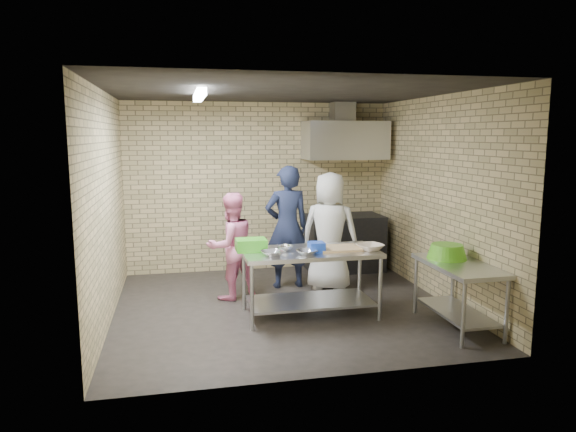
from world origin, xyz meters
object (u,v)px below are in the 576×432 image
object	(u,v)px
green_crate	(251,245)
blue_tub	(316,247)
green_basin	(447,251)
bottle_red	(344,145)
prep_table	(310,283)
side_counter	(458,295)
man_navy	(287,227)
stove	(344,243)
bottle_green	(367,145)
woman_white	(330,232)
woman_pink	(231,246)

from	to	relation	value
green_crate	blue_tub	bearing A→B (deg)	-16.35
green_basin	bottle_red	size ratio (longest dim) A/B	2.56
prep_table	green_crate	bearing A→B (deg)	170.27
side_counter	man_navy	size ratio (longest dim) A/B	0.68
side_counter	stove	xyz separation A→B (m)	(-0.45, 2.75, 0.08)
green_basin	man_navy	xyz separation A→B (m)	(-1.54, 1.76, 0.04)
side_counter	stove	size ratio (longest dim) A/B	1.00
bottle_green	man_navy	xyz separation A→B (m)	(-1.56, -0.98, -1.14)
green_crate	green_basin	distance (m)	2.31
bottle_red	bottle_green	world-z (taller)	bottle_red
green_crate	woman_white	distance (m)	1.51
bottle_green	woman_pink	world-z (taller)	bottle_green
side_counter	green_crate	distance (m)	2.46
bottle_red	bottle_green	bearing A→B (deg)	0.00
side_counter	stove	distance (m)	2.79
stove	blue_tub	xyz separation A→B (m)	(-1.05, -2.11, 0.42)
prep_table	side_counter	distance (m)	1.71
prep_table	stove	xyz separation A→B (m)	(1.10, 2.01, 0.04)
prep_table	blue_tub	xyz separation A→B (m)	(0.05, -0.10, 0.46)
prep_table	man_navy	size ratio (longest dim) A/B	0.92
bottle_red	man_navy	bearing A→B (deg)	-139.79
side_counter	green_crate	world-z (taller)	green_crate
green_crate	woman_white	xyz separation A→B (m)	(1.24, 0.86, -0.05)
green_basin	bottle_green	distance (m)	2.98
woman_pink	woman_white	xyz separation A→B (m)	(1.40, 0.09, 0.12)
woman_white	bottle_red	bearing A→B (deg)	-85.25
bottle_red	woman_white	xyz separation A→B (m)	(-0.61, -1.26, -1.19)
blue_tub	man_navy	world-z (taller)	man_navy
blue_tub	bottle_green	size ratio (longest dim) A/B	1.20
bottle_green	woman_pink	size ratio (longest dim) A/B	0.10
side_counter	bottle_green	world-z (taller)	bottle_green
side_counter	woman_white	world-z (taller)	woman_white
stove	bottle_red	world-z (taller)	bottle_red
side_counter	bottle_green	bearing A→B (deg)	90.00
bottle_green	man_navy	distance (m)	2.17
blue_tub	bottle_red	distance (m)	2.84
prep_table	woman_white	size ratio (longest dim) A/B	0.97
prep_table	green_basin	size ratio (longest dim) A/B	3.53
green_basin	bottle_red	bearing A→B (deg)	97.90
bottle_red	woman_white	world-z (taller)	bottle_red
side_counter	woman_pink	distance (m)	2.93
man_navy	side_counter	bearing A→B (deg)	125.34
woman_white	blue_tub	bearing A→B (deg)	96.25
man_navy	woman_white	distance (m)	0.62
stove	woman_pink	world-z (taller)	woman_pink
prep_table	side_counter	xyz separation A→B (m)	(1.55, -0.74, -0.03)
green_basin	prep_table	bearing A→B (deg)	162.10
blue_tub	bottle_red	xyz separation A→B (m)	(1.10, 2.35, 1.16)
woman_white	prep_table	bearing A→B (deg)	91.81
green_basin	bottle_red	distance (m)	3.01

